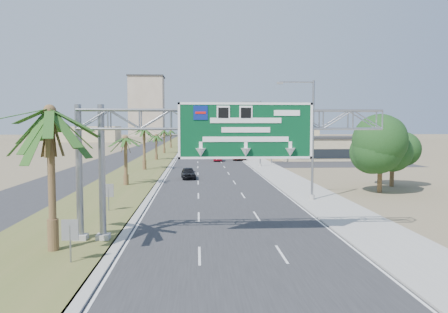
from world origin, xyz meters
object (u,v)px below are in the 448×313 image
sign_gantry (216,130)px  car_left_lane (188,173)px  palm_near (50,112)px  car_right_lane (239,156)px  pole_sign_blue (266,128)px  car_mid_lane (218,157)px  signal_mast (234,133)px  car_far (200,152)px  store_building (327,149)px  pole_sign_red_near (272,118)px  pole_sign_red_far (264,126)px

sign_gantry → car_left_lane: sign_gantry is taller
palm_near → car_right_lane: 59.38m
pole_sign_blue → car_mid_lane: bearing=-155.8°
palm_near → car_mid_lane: 56.48m
signal_mast → car_left_lane: bearing=-103.6°
car_far → store_building: bearing=-35.7°
store_building → pole_sign_red_near: pole_sign_red_near is taller
car_left_lane → car_far: size_ratio=0.75×
pole_sign_red_near → pole_sign_blue: (0.58, 9.75, -1.72)m
sign_gantry → pole_sign_red_far: (12.49, 64.11, 0.09)m
sign_gantry → palm_near: palm_near is taller
sign_gantry → pole_sign_blue: pole_sign_blue is taller
car_right_lane → car_far: size_ratio=0.96×
car_mid_lane → pole_sign_red_far: (9.93, 10.93, 5.46)m
pole_sign_red_near → car_far: bearing=118.5°
pole_sign_red_near → pole_sign_red_far: bearing=85.7°
pole_sign_red_near → signal_mast: bearing=109.1°
pole_sign_red_near → pole_sign_red_far: size_ratio=1.22×
palm_near → signal_mast: size_ratio=0.81×
sign_gantry → car_mid_lane: (2.56, 53.17, -5.36)m
sign_gantry → pole_sign_blue: size_ratio=2.12×
sign_gantry → pole_sign_blue: 58.54m
car_left_lane → pole_sign_red_far: size_ratio=0.51×
car_mid_lane → car_right_lane: 4.52m
car_left_lane → pole_sign_red_far: bearing=63.0°
car_mid_lane → car_far: (-3.00, 15.92, 0.07)m
sign_gantry → pole_sign_red_near: (11.25, 47.58, 1.52)m
store_building → pole_sign_red_far: 13.91m
pole_sign_blue → pole_sign_red_far: 6.81m
sign_gantry → car_far: bearing=90.4°
signal_mast → car_right_lane: 7.95m
car_mid_lane → signal_mast: bearing=68.8°
car_left_lane → car_mid_lane: car_mid_lane is taller
car_mid_lane → pole_sign_blue: pole_sign_blue is taller
store_building → car_left_lane: bearing=-131.6°
palm_near → pole_sign_red_far: palm_near is taller
store_building → pole_sign_blue: size_ratio=2.28×
car_right_lane → pole_sign_red_far: pole_sign_red_far is taller
signal_mast → car_far: (-6.67, 7.05, -4.08)m
car_mid_lane → pole_sign_blue: (9.27, 4.16, 5.16)m
sign_gantry → store_building: size_ratio=0.93×
store_building → pole_sign_red_far: pole_sign_red_far is taller
car_right_lane → pole_sign_red_far: (5.93, 8.84, 5.45)m
sign_gantry → palm_near: size_ratio=2.01×
pole_sign_red_far → signal_mast: bearing=-161.8°
sign_gantry → pole_sign_red_near: pole_sign_red_near is taller
pole_sign_red_far → pole_sign_blue: bearing=-95.6°
palm_near → signal_mast: bearing=77.3°
car_far → pole_sign_red_near: pole_sign_red_near is taller
signal_mast → car_mid_lane: (-3.67, -8.87, -4.15)m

